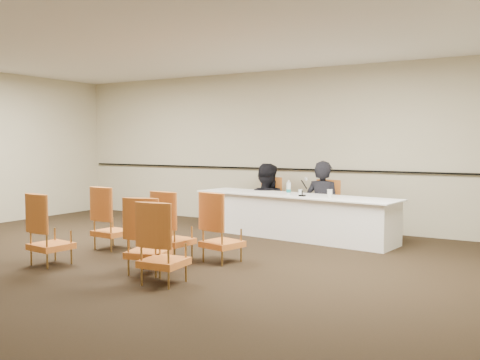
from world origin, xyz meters
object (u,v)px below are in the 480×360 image
at_px(microphone, 302,187).
at_px(aud_chair_back_right, 164,242).
at_px(aud_chair_back_mid, 148,235).
at_px(panel_table, 293,216).
at_px(aud_chair_back_left, 51,229).
at_px(panelist_main_chair, 323,208).
at_px(aud_chair_front_mid, 173,225).
at_px(coffee_cup, 330,194).
at_px(water_bottle, 289,188).
at_px(drinking_glass, 300,192).
at_px(panelist_main, 323,211).
at_px(panelist_second_chair, 265,203).
at_px(panelist_second, 265,211).
at_px(aud_chair_front_left, 112,218).
at_px(aud_chair_front_right, 222,227).

distance_m(microphone, aud_chair_back_right, 3.34).
relative_size(aud_chair_back_mid, aud_chair_back_right, 1.00).
bearing_deg(aud_chair_back_right, panel_table, 85.20).
bearing_deg(aud_chair_back_left, panelist_main_chair, 67.29).
height_order(microphone, aud_chair_front_mid, microphone).
height_order(coffee_cup, aud_chair_back_right, aud_chair_back_right).
height_order(water_bottle, drinking_glass, water_bottle).
bearing_deg(panelist_main, panelist_main_chair, -0.00).
height_order(panelist_second_chair, aud_chair_front_mid, same).
relative_size(microphone, water_bottle, 1.25).
bearing_deg(aud_chair_back_right, panelist_main_chair, 80.55).
bearing_deg(panelist_second, aud_chair_front_left, 58.19).
relative_size(panel_table, coffee_cup, 27.36).
distance_m(microphone, aud_chair_front_right, 2.09).
bearing_deg(panelist_main, aud_chair_back_right, 87.18).
height_order(panel_table, aud_chair_back_right, aud_chair_back_right).
bearing_deg(panelist_second, panelist_second_chair, 167.88).
distance_m(aud_chair_front_left, aud_chair_front_right, 1.92).
distance_m(aud_chair_front_right, aud_chair_back_left, 2.25).
bearing_deg(aud_chair_front_right, water_bottle, 103.42).
relative_size(microphone, aud_chair_back_left, 0.33).
relative_size(water_bottle, coffee_cup, 1.86).
height_order(panelist_main, aud_chair_front_left, panelist_main).
bearing_deg(water_bottle, panelist_main, 59.25).
distance_m(panelist_second, aud_chair_back_left, 4.26).
height_order(panelist_second, drinking_glass, panelist_second).
bearing_deg(coffee_cup, microphone, -179.16).
bearing_deg(aud_chair_front_left, aud_chair_back_mid, -27.19).
distance_m(water_bottle, aud_chair_front_left, 2.93).
xyz_separation_m(coffee_cup, aud_chair_front_right, (-0.73, -2.04, -0.32)).
bearing_deg(aud_chair_back_right, aud_chair_front_right, 86.32).
xyz_separation_m(panel_table, aud_chair_front_right, (-0.02, -2.21, 0.11)).
bearing_deg(microphone, panelist_second, 142.89).
bearing_deg(water_bottle, panelist_second, 138.03).
xyz_separation_m(panelist_main_chair, aud_chair_back_left, (-2.20, -4.00, 0.00)).
xyz_separation_m(panelist_main_chair, aud_chair_front_left, (-2.26, -2.81, 0.00)).
relative_size(drinking_glass, aud_chair_front_left, 0.11).
height_order(aud_chair_front_left, aud_chair_front_right, same).
bearing_deg(microphone, coffee_cup, 0.12).
xyz_separation_m(panelist_second_chair, drinking_glass, (1.04, -0.71, 0.30)).
bearing_deg(aud_chair_back_mid, aud_chair_front_right, 50.57).
distance_m(water_bottle, aud_chair_front_right, 2.14).
relative_size(coffee_cup, aud_chair_front_mid, 0.14).
bearing_deg(microphone, panelist_main_chair, 81.97).
relative_size(panel_table, microphone, 11.77).
relative_size(coffee_cup, aud_chair_front_right, 0.14).
height_order(coffee_cup, aud_chair_front_left, aud_chair_front_left).
height_order(panelist_second_chair, aud_chair_back_right, same).
xyz_separation_m(panelist_second, aud_chair_back_right, (0.89, -4.13, 0.15)).
distance_m(panelist_main_chair, aud_chair_back_mid, 3.78).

